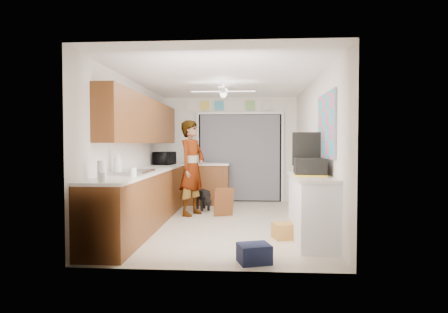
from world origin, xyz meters
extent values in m
plane|color=beige|center=(0.00, 0.00, 0.00)|extent=(5.00, 5.00, 0.00)
plane|color=white|center=(0.00, 0.00, 2.50)|extent=(5.00, 5.00, 0.00)
plane|color=white|center=(0.00, 2.50, 1.25)|extent=(3.20, 0.00, 3.20)
plane|color=white|center=(0.00, -2.50, 1.25)|extent=(3.20, 0.00, 3.20)
plane|color=white|center=(-1.60, 0.00, 1.25)|extent=(0.00, 5.00, 5.00)
plane|color=white|center=(1.60, 0.00, 1.25)|extent=(0.00, 5.00, 5.00)
cube|color=brown|center=(-1.30, 0.00, 0.45)|extent=(0.60, 4.80, 0.90)
cube|color=white|center=(-1.29, 0.00, 0.92)|extent=(0.62, 4.80, 0.04)
cube|color=brown|center=(-1.44, 0.20, 1.80)|extent=(0.32, 4.00, 0.80)
cube|color=silver|center=(-1.29, -1.00, 0.95)|extent=(0.50, 0.76, 0.06)
cylinder|color=silver|center=(-1.48, -1.00, 1.05)|extent=(0.03, 0.03, 0.22)
cube|color=brown|center=(-0.50, 2.00, 0.45)|extent=(1.00, 0.60, 0.90)
cube|color=white|center=(-0.50, 2.00, 0.92)|extent=(1.04, 0.64, 0.04)
cube|color=black|center=(0.25, 2.47, 1.05)|extent=(2.00, 0.06, 2.10)
cube|color=slate|center=(0.25, 2.43, 1.05)|extent=(1.90, 0.03, 2.05)
cube|color=white|center=(-0.77, 2.44, 1.05)|extent=(0.06, 0.04, 2.10)
cube|color=white|center=(1.27, 2.44, 1.05)|extent=(0.06, 0.04, 2.10)
cube|color=white|center=(0.25, 2.44, 2.12)|extent=(2.10, 0.04, 0.06)
cube|color=#DDCD49|center=(-0.60, 2.47, 2.30)|extent=(0.22, 0.02, 0.22)
cube|color=#49AAC3|center=(-0.25, 2.47, 2.30)|extent=(0.22, 0.02, 0.22)
cube|color=#7BB567|center=(0.50, 2.47, 2.30)|extent=(0.22, 0.02, 0.22)
cube|color=silver|center=(0.90, 2.47, 2.30)|extent=(0.22, 0.02, 0.22)
cube|color=silver|center=(-0.95, 2.47, 2.30)|extent=(0.22, 0.02, 0.26)
cube|color=white|center=(1.35, -1.20, 0.45)|extent=(0.50, 1.40, 0.90)
cube|color=white|center=(1.34, -1.20, 0.92)|extent=(0.54, 1.44, 0.04)
cube|color=#DB5170|center=(1.58, -1.00, 1.65)|extent=(0.03, 1.15, 0.95)
cube|color=white|center=(0.00, 0.20, 2.32)|extent=(1.14, 1.14, 0.24)
imported|color=black|center=(-1.33, 1.34, 1.08)|extent=(0.43, 0.55, 0.28)
imported|color=silver|center=(-1.44, -1.24, 1.11)|extent=(0.14, 0.14, 0.34)
cylinder|color=silver|center=(-1.10, -1.58, 1.00)|extent=(0.12, 0.12, 0.13)
cylinder|color=silver|center=(-1.27, -2.25, 1.00)|extent=(0.08, 0.08, 0.11)
cylinder|color=white|center=(-1.37, -2.00, 1.06)|extent=(0.14, 0.14, 0.24)
cube|color=black|center=(1.32, -1.14, 1.06)|extent=(0.46, 0.59, 0.24)
cube|color=yellow|center=(1.32, -1.14, 0.95)|extent=(0.48, 0.61, 0.02)
cube|color=black|center=(1.32, -0.85, 1.31)|extent=(0.42, 0.06, 0.50)
cube|color=#B78A39|center=(1.00, -1.05, 0.11)|extent=(0.42, 0.36, 0.23)
cube|color=#161D37|center=(0.52, -2.20, 0.11)|extent=(0.43, 0.39, 0.22)
cube|color=brown|center=(-0.01, 0.52, 0.28)|extent=(0.40, 0.26, 0.55)
imported|color=white|center=(-0.64, 0.66, 0.92)|extent=(0.68, 0.79, 1.84)
cube|color=black|center=(-0.50, 1.24, 0.23)|extent=(0.48, 0.65, 0.47)
camera|label=1|loc=(0.44, -6.53, 1.39)|focal=30.00mm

